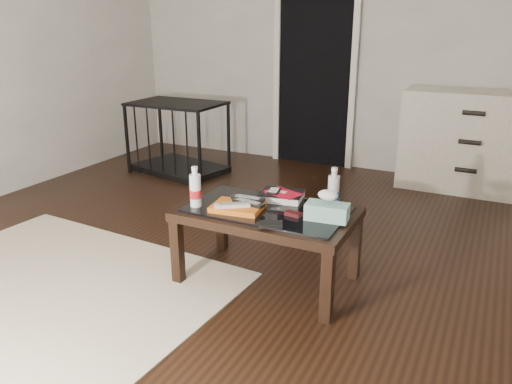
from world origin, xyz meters
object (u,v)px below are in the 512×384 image
Objects in this scene: coffee_table at (267,219)px; dresser at (471,142)px; tissue_box at (327,212)px; pet_crate at (179,149)px; water_bottle_left at (195,187)px; textbook at (282,196)px; water_bottle_right at (334,188)px.

dresser reaches higher than coffee_table.
dresser reaches higher than tissue_box.
dresser is at bearing 26.24° from pet_crate.
pet_crate is (-1.79, 1.69, -0.17)m from coffee_table.
water_bottle_left is at bearing -175.10° from tissue_box.
textbook is at bearing -111.95° from dresser.
dresser reaches higher than water_bottle_right.
water_bottle_left is 1.00× the size of water_bottle_right.
pet_crate is at bearing 127.39° from water_bottle_left.
textbook is at bearing 85.47° from coffee_table.
coffee_table is 0.38m from tissue_box.
pet_crate is 4.02× the size of textbook.
tissue_box is (0.03, -0.19, -0.07)m from water_bottle_right.
water_bottle_right reaches higher than coffee_table.
water_bottle_right reaches higher than tissue_box.
water_bottle_left is at bearing -40.45° from pet_crate.
dresser is 2.80m from pet_crate.
pet_crate is (-2.71, -0.68, -0.22)m from dresser.
dresser is 2.27m from water_bottle_right.
tissue_box is at bearing -37.86° from textbook.
coffee_table is 0.20m from textbook.
water_bottle_left is at bearing -150.89° from textbook.
water_bottle_left is (-0.39, -0.15, 0.18)m from coffee_table.
water_bottle_left and water_bottle_right have the same top height.
water_bottle_left reaches higher than coffee_table.
water_bottle_right is (0.72, 0.33, 0.00)m from water_bottle_left.
tissue_box is (0.75, 0.14, -0.07)m from water_bottle_left.
pet_crate is at bearing -165.39° from dresser.
tissue_box is at bearing 10.63° from water_bottle_left.
pet_crate is 2.34m from water_bottle_left.
dresser reaches higher than textbook.
dresser is at bearing 57.74° from textbook.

